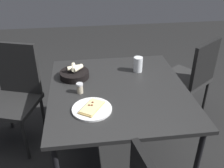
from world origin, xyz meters
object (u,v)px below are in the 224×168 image
Objects in this scene: dining_table at (118,94)px; pizza_plate at (92,109)px; chair_far at (192,75)px; beer_glass at (138,65)px; pepper_shaker at (80,89)px; bread_basket at (75,74)px; chair_spare at (14,90)px.

pizza_plate reaches higher than dining_table.
pizza_plate is at bearing 124.91° from chair_far.
beer_glass is 0.60m from pepper_shaker.
chair_far is at bearing -77.64° from bread_basket.
dining_table is 14.35× the size of pepper_shaker.
chair_far is 0.94× the size of chair_spare.
beer_glass is at bearing -85.85° from bread_basket.
chair_spare is at bearing 74.58° from bread_basket.
beer_glass reaches higher than bread_basket.
pizza_plate is 0.31× the size of chair_far.
chair_far is at bearing -55.09° from pizza_plate.
chair_far is at bearing -70.81° from beer_glass.
bread_basket is at bearing -105.42° from chair_spare.
bread_basket is at bearing 13.18° from pizza_plate.
pepper_shaker is at bearing 17.81° from pizza_plate.
chair_far is (0.52, -1.15, -0.24)m from pepper_shaker.
chair_spare is (-0.11, 1.76, 0.02)m from chair_far.
dining_table is 0.99m from chair_spare.
dining_table is 1.00m from chair_far.
bread_basket is 0.26× the size of chair_spare.
pepper_shaker is (-0.25, -0.04, 0.00)m from bread_basket.
bread_basket is (0.23, 0.34, 0.09)m from dining_table.
pepper_shaker is (0.24, 0.08, 0.03)m from pizza_plate.
dining_table is 0.37m from beer_glass.
beer_glass is at bearing -39.82° from pizza_plate.
chair_far is at bearing -86.55° from chair_spare.
bread_basket reaches higher than pizza_plate.
chair_far is at bearing -59.76° from dining_table.
chair_spare reaches higher than dining_table.
pizza_plate is 0.69m from beer_glass.
beer_glass is (0.28, -0.22, 0.11)m from dining_table.
pizza_plate is 1.13× the size of bread_basket.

